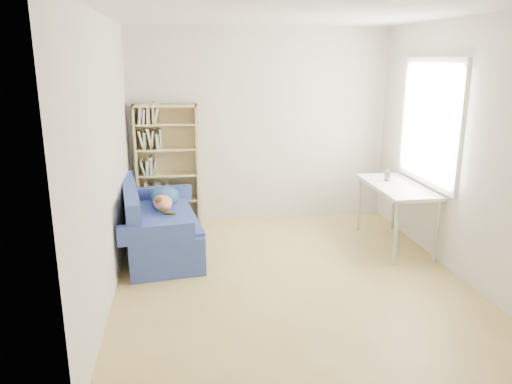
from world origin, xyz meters
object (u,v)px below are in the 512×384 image
bookshelf (168,171)px  pen_cup (387,177)px  desk (397,191)px  sofa (157,226)px

bookshelf → pen_cup: size_ratio=11.24×
desk → pen_cup: size_ratio=8.64×
bookshelf → pen_cup: 2.81m
bookshelf → pen_cup: bookshelf is taller
sofa → bookshelf: (0.12, 0.92, 0.44)m
sofa → bookshelf: bookshelf is taller
sofa → desk: bearing=-12.0°
desk → sofa: bearing=175.7°
sofa → bookshelf: 1.03m
sofa → bookshelf: bearing=74.7°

